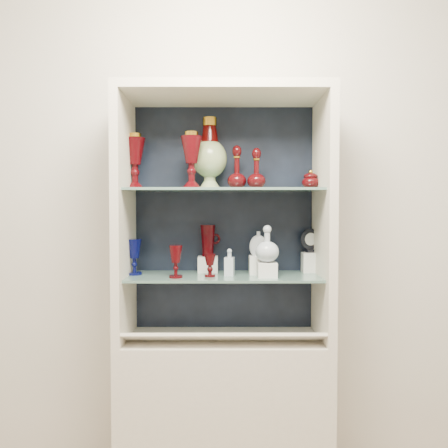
{
  "coord_description": "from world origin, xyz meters",
  "views": [
    {
      "loc": [
        -0.01,
        -0.57,
        1.37
      ],
      "look_at": [
        0.0,
        1.53,
        1.3
      ],
      "focal_mm": 35.0,
      "sensor_mm": 36.0,
      "label": 1
    }
  ],
  "objects_px": {
    "ruby_decanter_b": "(256,167)",
    "ruby_goblet_tall": "(176,262)",
    "enamel_urn": "(210,154)",
    "ruby_goblet_small": "(210,265)",
    "pedestal_lamp_right": "(192,160)",
    "cameo_medallion": "(310,240)",
    "clear_round_decanter": "(267,245)",
    "ruby_decanter_a": "(237,165)",
    "ruby_pitcher": "(208,241)",
    "lidded_bowl": "(311,179)",
    "flat_flask": "(258,243)",
    "clear_square_bottle": "(229,262)",
    "pedestal_lamp_left": "(135,162)",
    "cobalt_goblet": "(134,257)"
  },
  "relations": [
    {
      "from": "ruby_decanter_b",
      "to": "ruby_goblet_tall",
      "type": "relative_size",
      "value": 1.39
    },
    {
      "from": "enamel_urn",
      "to": "ruby_goblet_small",
      "type": "height_order",
      "value": "enamel_urn"
    },
    {
      "from": "pedestal_lamp_right",
      "to": "cameo_medallion",
      "type": "bearing_deg",
      "value": 13.77
    },
    {
      "from": "clear_round_decanter",
      "to": "ruby_goblet_small",
      "type": "bearing_deg",
      "value": 177.12
    },
    {
      "from": "enamel_urn",
      "to": "ruby_decanter_a",
      "type": "relative_size",
      "value": 1.47
    },
    {
      "from": "ruby_pitcher",
      "to": "lidded_bowl",
      "type": "bearing_deg",
      "value": -26.53
    },
    {
      "from": "ruby_pitcher",
      "to": "flat_flask",
      "type": "relative_size",
      "value": 1.28
    },
    {
      "from": "ruby_decanter_b",
      "to": "clear_round_decanter",
      "type": "relative_size",
      "value": 1.27
    },
    {
      "from": "ruby_goblet_small",
      "to": "ruby_pitcher",
      "type": "xyz_separation_m",
      "value": [
        -0.01,
        0.15,
        0.11
      ]
    },
    {
      "from": "pedestal_lamp_right",
      "to": "clear_round_decanter",
      "type": "height_order",
      "value": "pedestal_lamp_right"
    },
    {
      "from": "pedestal_lamp_right",
      "to": "clear_square_bottle",
      "type": "bearing_deg",
      "value": 9.67
    },
    {
      "from": "enamel_urn",
      "to": "lidded_bowl",
      "type": "bearing_deg",
      "value": -4.44
    },
    {
      "from": "ruby_decanter_a",
      "to": "ruby_pitcher",
      "type": "xyz_separation_m",
      "value": [
        -0.15,
        0.06,
        -0.38
      ]
    },
    {
      "from": "cameo_medallion",
      "to": "clear_round_decanter",
      "type": "bearing_deg",
      "value": -161.7
    },
    {
      "from": "ruby_decanter_a",
      "to": "ruby_goblet_small",
      "type": "bearing_deg",
      "value": -145.31
    },
    {
      "from": "ruby_goblet_tall",
      "to": "flat_flask",
      "type": "height_order",
      "value": "flat_flask"
    },
    {
      "from": "pedestal_lamp_right",
      "to": "clear_round_decanter",
      "type": "relative_size",
      "value": 1.59
    },
    {
      "from": "pedestal_lamp_right",
      "to": "clear_square_bottle",
      "type": "relative_size",
      "value": 2.04
    },
    {
      "from": "ruby_decanter_a",
      "to": "lidded_bowl",
      "type": "xyz_separation_m",
      "value": [
        0.36,
        -0.01,
        -0.07
      ]
    },
    {
      "from": "pedestal_lamp_left",
      "to": "lidded_bowl",
      "type": "bearing_deg",
      "value": -0.78
    },
    {
      "from": "clear_square_bottle",
      "to": "cameo_medallion",
      "type": "xyz_separation_m",
      "value": [
        0.41,
        0.11,
        0.1
      ]
    },
    {
      "from": "pedestal_lamp_left",
      "to": "ruby_decanter_b",
      "type": "xyz_separation_m",
      "value": [
        0.6,
        -0.03,
        -0.03
      ]
    },
    {
      "from": "clear_round_decanter",
      "to": "ruby_decanter_a",
      "type": "bearing_deg",
      "value": 143.32
    },
    {
      "from": "enamel_urn",
      "to": "clear_square_bottle",
      "type": "xyz_separation_m",
      "value": [
        0.1,
        -0.09,
        -0.53
      ]
    },
    {
      "from": "ruby_decanter_a",
      "to": "ruby_decanter_b",
      "type": "xyz_separation_m",
      "value": [
        0.09,
        -0.02,
        -0.02
      ]
    },
    {
      "from": "ruby_decanter_a",
      "to": "cameo_medallion",
      "type": "distance_m",
      "value": 0.54
    },
    {
      "from": "enamel_urn",
      "to": "ruby_pitcher",
      "type": "xyz_separation_m",
      "value": [
        -0.01,
        0.03,
        -0.44
      ]
    },
    {
      "from": "cobalt_goblet",
      "to": "flat_flask",
      "type": "xyz_separation_m",
      "value": [
        0.61,
        0.02,
        0.07
      ]
    },
    {
      "from": "pedestal_lamp_left",
      "to": "pedestal_lamp_right",
      "type": "height_order",
      "value": "pedestal_lamp_left"
    },
    {
      "from": "ruby_decanter_b",
      "to": "ruby_goblet_small",
      "type": "relative_size",
      "value": 1.95
    },
    {
      "from": "enamel_urn",
      "to": "ruby_decanter_b",
      "type": "height_order",
      "value": "enamel_urn"
    },
    {
      "from": "lidded_bowl",
      "to": "flat_flask",
      "type": "relative_size",
      "value": 0.77
    },
    {
      "from": "pedestal_lamp_left",
      "to": "clear_round_decanter",
      "type": "xyz_separation_m",
      "value": [
        0.64,
        -0.11,
        -0.4
      ]
    },
    {
      "from": "clear_square_bottle",
      "to": "clear_round_decanter",
      "type": "xyz_separation_m",
      "value": [
        0.18,
        -0.05,
        0.09
      ]
    },
    {
      "from": "ruby_goblet_tall",
      "to": "clear_round_decanter",
      "type": "xyz_separation_m",
      "value": [
        0.43,
        0.02,
        0.08
      ]
    },
    {
      "from": "flat_flask",
      "to": "clear_square_bottle",
      "type": "bearing_deg",
      "value": -145.93
    },
    {
      "from": "pedestal_lamp_right",
      "to": "clear_square_bottle",
      "type": "xyz_separation_m",
      "value": [
        0.18,
        0.03,
        -0.49
      ]
    },
    {
      "from": "flat_flask",
      "to": "ruby_goblet_small",
      "type": "bearing_deg",
      "value": -145.13
    },
    {
      "from": "ruby_decanter_a",
      "to": "ruby_pitcher",
      "type": "bearing_deg",
      "value": 156.65
    },
    {
      "from": "pedestal_lamp_right",
      "to": "ruby_goblet_tall",
      "type": "distance_m",
      "value": 0.48
    },
    {
      "from": "ruby_pitcher",
      "to": "clear_square_bottle",
      "type": "xyz_separation_m",
      "value": [
        0.11,
        -0.12,
        -0.1
      ]
    },
    {
      "from": "ruby_decanter_b",
      "to": "ruby_goblet_small",
      "type": "bearing_deg",
      "value": -163.73
    },
    {
      "from": "lidded_bowl",
      "to": "ruby_decanter_a",
      "type": "bearing_deg",
      "value": 178.8
    },
    {
      "from": "clear_square_bottle",
      "to": "flat_flask",
      "type": "distance_m",
      "value": 0.18
    },
    {
      "from": "pedestal_lamp_left",
      "to": "ruby_goblet_small",
      "type": "xyz_separation_m",
      "value": [
        0.37,
        -0.09,
        -0.5
      ]
    },
    {
      "from": "cobalt_goblet",
      "to": "pedestal_lamp_right",
      "type": "bearing_deg",
      "value": -11.49
    },
    {
      "from": "pedestal_lamp_right",
      "to": "lidded_bowl",
      "type": "distance_m",
      "value": 0.59
    },
    {
      "from": "ruby_decanter_a",
      "to": "cobalt_goblet",
      "type": "distance_m",
      "value": 0.68
    },
    {
      "from": "ruby_decanter_b",
      "to": "ruby_pitcher",
      "type": "bearing_deg",
      "value": 159.93
    },
    {
      "from": "clear_round_decanter",
      "to": "cameo_medallion",
      "type": "height_order",
      "value": "clear_round_decanter"
    }
  ]
}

